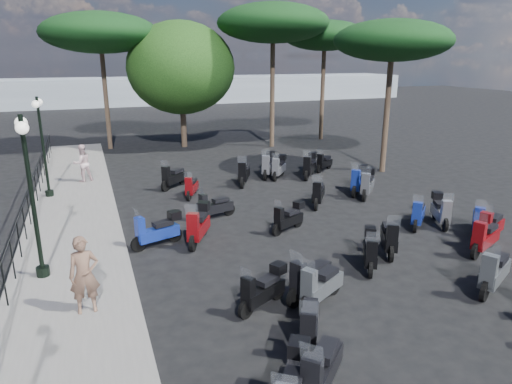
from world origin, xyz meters
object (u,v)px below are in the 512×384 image
object	(u,v)px
pedestrian_far	(82,163)
scooter_22	(318,194)
scooter_30	(484,238)
scooter_31	(478,220)
pine_0	(273,23)
woman	(84,275)
scooter_14	(370,251)
scooter_7	(263,290)
pine_3	(393,41)
scooter_17	(279,168)
scooter_26	(418,214)
scooter_5	(191,187)
scooter_23	(310,166)
scooter_2	(320,286)
scooter_11	(244,174)
pine_2	(100,33)
scooter_28	(359,181)
scooter_19	(389,238)
scooter_3	(157,231)
scooter_16	(268,165)
scooter_8	(311,279)
scooter_15	(288,218)
broadleaf_tree	(181,68)
lamp_post_1	(31,188)
lamp_post_2	(42,141)
scooter_4	(215,207)
scooter_6	(309,325)
pine_1	(325,36)
scooter_0	(321,372)
scooter_27	(441,211)
scooter_9	(199,226)
scooter_29	(324,163)
scooter_10	(173,178)
scooter_20	(490,228)
scooter_21	(367,184)
scooter_13	(494,272)

from	to	relation	value
pedestrian_far	scooter_22	size ratio (longest dim) A/B	1.13
pedestrian_far	scooter_30	world-z (taller)	pedestrian_far
scooter_31	pine_0	xyz separation A→B (m)	(-0.62, 15.99, 6.91)
woman	scooter_14	size ratio (longest dim) A/B	1.22
scooter_7	pine_3	size ratio (longest dim) A/B	0.20
scooter_17	scooter_26	xyz separation A→B (m)	(1.83, -7.52, -0.05)
pedestrian_far	scooter_5	xyz separation A→B (m)	(4.07, -3.57, -0.56)
scooter_23	scooter_2	bearing A→B (deg)	102.54
scooter_11	pine_2	world-z (taller)	pine_2
scooter_28	scooter_14	bearing A→B (deg)	106.25
scooter_19	scooter_3	bearing A→B (deg)	4.88
scooter_16	scooter_8	bearing A→B (deg)	105.43
scooter_15	scooter_26	distance (m)	4.37
broadleaf_tree	pine_2	world-z (taller)	pine_2
broadleaf_tree	scooter_11	bearing A→B (deg)	-86.32
scooter_14	scooter_19	size ratio (longest dim) A/B	0.92
lamp_post_1	scooter_7	size ratio (longest dim) A/B	2.93
scooter_31	pine_3	size ratio (longest dim) A/B	0.18
lamp_post_1	scooter_31	xyz separation A→B (m)	(12.95, -1.29, -2.04)
scooter_3	scooter_23	bearing A→B (deg)	-72.35
scooter_16	lamp_post_2	bearing A→B (deg)	34.04
scooter_4	scooter_3	bearing A→B (deg)	112.33
scooter_6	pine_1	size ratio (longest dim) A/B	0.19
scooter_0	scooter_27	distance (m)	9.65
scooter_9	scooter_26	xyz separation A→B (m)	(7.17, -1.27, -0.11)
scooter_6	pine_3	size ratio (longest dim) A/B	0.21
scooter_22	scooter_9	bearing A→B (deg)	55.20
pine_2	scooter_14	bearing A→B (deg)	-74.38
woman	scooter_29	xyz separation A→B (m)	(11.26, 9.97, -0.60)
pedestrian_far	scooter_27	xyz separation A→B (m)	(11.26, -9.63, -0.48)
scooter_7	scooter_17	bearing A→B (deg)	-52.95
lamp_post_1	scooter_27	world-z (taller)	lamp_post_1
scooter_10	scooter_26	size ratio (longest dim) A/B	1.06
scooter_15	pine_0	world-z (taller)	pine_0
scooter_28	pine_2	distance (m)	17.59
scooter_7	scooter_17	xyz separation A→B (m)	(4.89, 10.50, 0.04)
scooter_20	scooter_21	world-z (taller)	scooter_21
woman	scooter_2	size ratio (longest dim) A/B	1.13
scooter_17	scooter_23	distance (m)	1.45
scooter_11	pine_1	size ratio (longest dim) A/B	0.22
scooter_14	broadleaf_tree	size ratio (longest dim) A/B	0.19
scooter_19	scooter_22	distance (m)	4.65
lamp_post_1	scooter_13	bearing A→B (deg)	-30.20
scooter_9	scooter_21	distance (m)	7.86
scooter_29	pine_1	distance (m)	11.18
lamp_post_1	scooter_19	bearing A→B (deg)	-17.04
pedestrian_far	scooter_23	xyz separation A→B (m)	(9.97, -2.42, -0.44)
scooter_28	pedestrian_far	bearing A→B (deg)	19.33
scooter_29	broadleaf_tree	size ratio (longest dim) A/B	0.17
scooter_5	scooter_14	distance (m)	8.59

